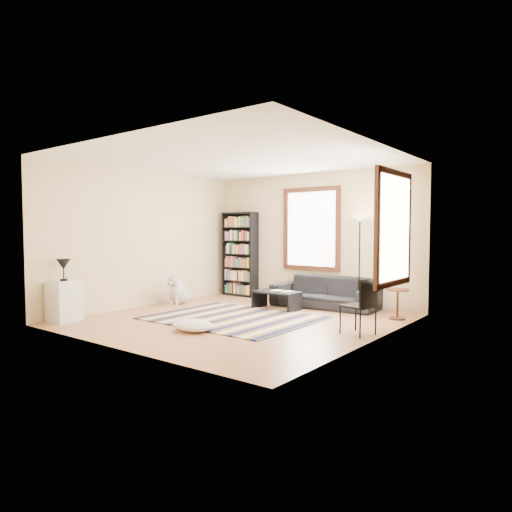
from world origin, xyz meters
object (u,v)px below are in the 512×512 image
Objects in this scene: dog at (180,290)px; side_table at (397,304)px; coffee_table at (277,300)px; floor_lamp at (359,263)px; folding_chair at (358,306)px; bookshelf at (240,254)px; floor_cushion at (193,325)px; white_cabinet at (64,301)px; sofa at (325,292)px.

side_table is at bearing 6.21° from dog.
floor_lamp reaches higher than coffee_table.
folding_chair is 4.26m from dog.
bookshelf is 2.81× the size of floor_cushion.
floor_lamp is 2.66× the size of white_cabinet.
side_table is at bearing -14.32° from sofa.
folding_chair reaches higher than floor_cushion.
floor_cushion is 2.56m from folding_chair.
side_table is 1.52m from folding_chair.
floor_lamp reaches higher than side_table.
sofa is 3.06m from dog.
floor_cushion is 1.32× the size of side_table.
bookshelf is at bearing 176.92° from floor_lamp.
coffee_table reaches higher than floor_cushion.
side_table is (2.20, 2.85, 0.18)m from floor_cushion.
sofa is 2.42m from folding_chair.
floor_cushion is at bearing -103.51° from sofa.
folding_chair is (0.87, -1.93, -0.50)m from floor_lamp.
bookshelf is at bearing 150.01° from coffee_table.
floor_cushion is 2.45m from white_cabinet.
folding_chair is at bearing -25.50° from coffee_table.
floor_lamp is (1.28, 3.27, 0.84)m from floor_cushion.
coffee_table is 1.05× the size of folding_chair.
folding_chair is 1.40× the size of dog.
bookshelf reaches higher than coffee_table.
coffee_table is 2.48m from folding_chair.
floor_cushion is 3.61m from side_table.
dog is (-4.24, 0.34, -0.12)m from folding_chair.
dog is at bearing -160.24° from coffee_table.
folding_chair is at bearing -27.55° from bookshelf.
coffee_table is at bearing 45.92° from white_cabinet.
bookshelf reaches higher than side_table.
coffee_table is 1.46× the size of dog.
folding_chair is (2.15, 1.34, 0.34)m from floor_cushion.
dog reaches higher than coffee_table.
folding_chair is 4.94m from white_cabinet.
bookshelf is 4.03m from floor_cushion.
side_table is 5.81m from white_cabinet.
floor_cushion is (-0.57, -3.17, -0.23)m from sofa.
white_cabinet is at bearing -131.21° from floor_lamp.
coffee_table is 2.32m from side_table.
bookshelf is at bearing 170.47° from sofa.
floor_cushion is at bearing -133.60° from folding_chair.
floor_cushion is at bearing -61.38° from bookshelf.
sofa is at bearing 44.79° from white_cabinet.
floor_cushion is 0.38× the size of floor_lamp.
side_table is (0.92, -0.42, -0.66)m from floor_lamp.
bookshelf reaches higher than floor_cushion.
sofa is 1.16× the size of floor_lamp.
bookshelf is at bearing 74.94° from white_cabinet.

